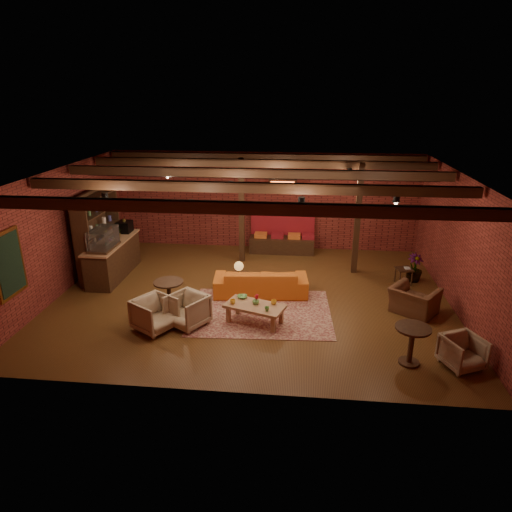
# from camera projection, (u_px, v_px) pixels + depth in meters

# --- Properties ---
(floor) EXTENTS (10.00, 10.00, 0.00)m
(floor) POSITION_uv_depth(u_px,v_px,m) (252.00, 296.00, 11.89)
(floor) COLOR #402410
(floor) RESTS_ON ground
(ceiling) EXTENTS (10.00, 8.00, 0.02)m
(ceiling) POSITION_uv_depth(u_px,v_px,m) (252.00, 174.00, 10.78)
(ceiling) COLOR black
(ceiling) RESTS_ON wall_back
(wall_back) EXTENTS (10.00, 0.02, 3.20)m
(wall_back) POSITION_uv_depth(u_px,v_px,m) (265.00, 201.00, 15.07)
(wall_back) COLOR maroon
(wall_back) RESTS_ON ground
(wall_front) EXTENTS (10.00, 0.02, 3.20)m
(wall_front) POSITION_uv_depth(u_px,v_px,m) (225.00, 312.00, 7.60)
(wall_front) COLOR maroon
(wall_front) RESTS_ON ground
(wall_left) EXTENTS (0.02, 8.00, 3.20)m
(wall_left) POSITION_uv_depth(u_px,v_px,m) (60.00, 232.00, 11.81)
(wall_left) COLOR maroon
(wall_left) RESTS_ON ground
(wall_right) EXTENTS (0.02, 8.00, 3.20)m
(wall_right) POSITION_uv_depth(u_px,v_px,m) (460.00, 245.00, 10.85)
(wall_right) COLOR maroon
(wall_right) RESTS_ON ground
(ceiling_beams) EXTENTS (9.80, 6.40, 0.22)m
(ceiling_beams) POSITION_uv_depth(u_px,v_px,m) (252.00, 179.00, 10.82)
(ceiling_beams) COLOR black
(ceiling_beams) RESTS_ON ceiling
(ceiling_pipe) EXTENTS (9.60, 0.12, 0.12)m
(ceiling_pipe) POSITION_uv_depth(u_px,v_px,m) (258.00, 176.00, 12.39)
(ceiling_pipe) COLOR black
(ceiling_pipe) RESTS_ON ceiling
(post_left) EXTENTS (0.16, 0.16, 3.20)m
(post_left) POSITION_uv_depth(u_px,v_px,m) (242.00, 211.00, 13.82)
(post_left) COLOR black
(post_left) RESTS_ON ground
(post_right) EXTENTS (0.16, 0.16, 3.20)m
(post_right) POSITION_uv_depth(u_px,v_px,m) (358.00, 220.00, 12.93)
(post_right) COLOR black
(post_right) RESTS_ON ground
(service_counter) EXTENTS (0.80, 2.50, 1.60)m
(service_counter) POSITION_uv_depth(u_px,v_px,m) (112.00, 250.00, 12.94)
(service_counter) COLOR black
(service_counter) RESTS_ON ground
(plant_counter) EXTENTS (0.35, 0.39, 0.30)m
(plant_counter) POSITION_uv_depth(u_px,v_px,m) (117.00, 233.00, 12.97)
(plant_counter) COLOR #337F33
(plant_counter) RESTS_ON service_counter
(shelving_hutch) EXTENTS (0.52, 2.00, 2.40)m
(shelving_hutch) POSITION_uv_depth(u_px,v_px,m) (99.00, 235.00, 12.93)
(shelving_hutch) COLOR black
(shelving_hutch) RESTS_ON ground
(chalkboard_menu) EXTENTS (0.08, 0.96, 1.46)m
(chalkboard_menu) POSITION_uv_depth(u_px,v_px,m) (9.00, 264.00, 9.66)
(chalkboard_menu) COLOR black
(chalkboard_menu) RESTS_ON wall_left
(banquette) EXTENTS (2.10, 0.70, 1.00)m
(banquette) POSITION_uv_depth(u_px,v_px,m) (282.00, 237.00, 14.97)
(banquette) COLOR maroon
(banquette) RESTS_ON ground
(service_sign) EXTENTS (0.86, 0.06, 0.30)m
(service_sign) POSITION_uv_depth(u_px,v_px,m) (282.00, 184.00, 13.91)
(service_sign) COLOR #E54C16
(service_sign) RESTS_ON ceiling
(ceiling_spotlights) EXTENTS (6.40, 4.40, 0.28)m
(ceiling_spotlights) POSITION_uv_depth(u_px,v_px,m) (252.00, 188.00, 10.90)
(ceiling_spotlights) COLOR black
(ceiling_spotlights) RESTS_ON ceiling
(rug) EXTENTS (3.49, 2.75, 0.01)m
(rug) POSITION_uv_depth(u_px,v_px,m) (261.00, 312.00, 11.05)
(rug) COLOR maroon
(rug) RESTS_ON floor
(sofa) EXTENTS (2.51, 1.17, 0.71)m
(sofa) POSITION_uv_depth(u_px,v_px,m) (261.00, 281.00, 11.92)
(sofa) COLOR #C05A1A
(sofa) RESTS_ON floor
(coffee_table) EXTENTS (1.49, 1.07, 0.71)m
(coffee_table) POSITION_uv_depth(u_px,v_px,m) (254.00, 307.00, 10.42)
(coffee_table) COLOR #A06D4A
(coffee_table) RESTS_ON floor
(side_table_lamp) EXTENTS (0.48, 0.48, 0.80)m
(side_table_lamp) POSITION_uv_depth(u_px,v_px,m) (239.00, 268.00, 12.11)
(side_table_lamp) COLOR black
(side_table_lamp) RESTS_ON floor
(round_table_left) EXTENTS (0.72, 0.72, 0.75)m
(round_table_left) POSITION_uv_depth(u_px,v_px,m) (169.00, 291.00, 11.01)
(round_table_left) COLOR black
(round_table_left) RESTS_ON floor
(armchair_a) EXTENTS (1.07, 1.09, 0.83)m
(armchair_a) POSITION_uv_depth(u_px,v_px,m) (154.00, 313.00, 10.13)
(armchair_a) COLOR beige
(armchair_a) RESTS_ON floor
(armchair_b) EXTENTS (1.07, 1.06, 0.82)m
(armchair_b) POSITION_uv_depth(u_px,v_px,m) (187.00, 309.00, 10.32)
(armchair_b) COLOR beige
(armchair_b) RESTS_ON floor
(armchair_right) EXTENTS (1.21, 1.14, 0.89)m
(armchair_right) POSITION_uv_depth(u_px,v_px,m) (415.00, 296.00, 10.87)
(armchair_right) COLOR brown
(armchair_right) RESTS_ON floor
(side_table_book) EXTENTS (0.49, 0.49, 0.48)m
(side_table_book) POSITION_uv_depth(u_px,v_px,m) (404.00, 270.00, 12.51)
(side_table_book) COLOR black
(side_table_book) RESTS_ON floor
(round_table_right) EXTENTS (0.68, 0.68, 0.80)m
(round_table_right) POSITION_uv_depth(u_px,v_px,m) (412.00, 339.00, 8.82)
(round_table_right) COLOR black
(round_table_right) RESTS_ON floor
(armchair_far) EXTENTS (0.89, 0.87, 0.71)m
(armchair_far) POSITION_uv_depth(u_px,v_px,m) (463.00, 351.00, 8.78)
(armchair_far) COLOR beige
(armchair_far) RESTS_ON floor
(plant_tall) EXTENTS (1.75, 1.75, 2.37)m
(plant_tall) POSITION_uv_depth(u_px,v_px,m) (418.00, 241.00, 12.43)
(plant_tall) COLOR #4C7F4C
(plant_tall) RESTS_ON floor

